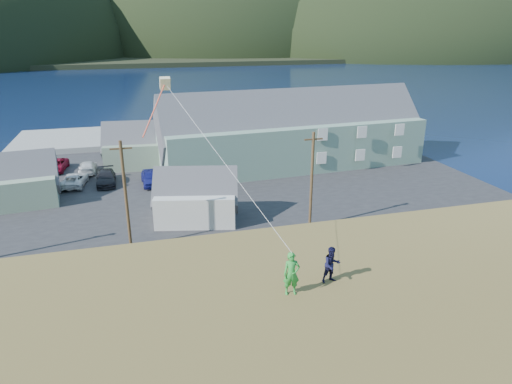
{
  "coord_description": "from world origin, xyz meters",
  "views": [
    {
      "loc": [
        -1.79,
        -32.38,
        16.68
      ],
      "look_at": [
        3.91,
        -11.56,
        8.8
      ],
      "focal_mm": 32.0,
      "sensor_mm": 36.0,
      "label": 1
    }
  ],
  "objects_px": {
    "shed_palegreen_near": "(11,182)",
    "lodge": "(293,131)",
    "wharf": "(106,138)",
    "kite_flyer_green": "(291,274)",
    "shed_white": "(196,197)",
    "kite_flyer_navy": "(332,265)",
    "shed_palegreen_far": "(145,145)"
  },
  "relations": [
    {
      "from": "shed_palegreen_near",
      "to": "kite_flyer_green",
      "type": "relative_size",
      "value": 5.42
    },
    {
      "from": "wharf",
      "to": "shed_white",
      "type": "bearing_deg",
      "value": -75.04
    },
    {
      "from": "wharf",
      "to": "shed_palegreen_near",
      "type": "height_order",
      "value": "shed_palegreen_near"
    },
    {
      "from": "wharf",
      "to": "kite_flyer_green",
      "type": "distance_m",
      "value": 59.68
    },
    {
      "from": "wharf",
      "to": "lodge",
      "type": "xyz_separation_m",
      "value": [
        23.24,
        -20.02,
        3.99
      ]
    },
    {
      "from": "wharf",
      "to": "shed_white",
      "type": "height_order",
      "value": "shed_white"
    },
    {
      "from": "shed_palegreen_near",
      "to": "shed_white",
      "type": "xyz_separation_m",
      "value": [
        16.86,
        -8.54,
        -0.08
      ]
    },
    {
      "from": "wharf",
      "to": "lodge",
      "type": "height_order",
      "value": "lodge"
    },
    {
      "from": "lodge",
      "to": "shed_white",
      "type": "height_order",
      "value": "lodge"
    },
    {
      "from": "lodge",
      "to": "kite_flyer_green",
      "type": "relative_size",
      "value": 19.6
    },
    {
      "from": "shed_palegreen_near",
      "to": "kite_flyer_navy",
      "type": "xyz_separation_m",
      "value": [
        18.93,
        -32.47,
        5.57
      ]
    },
    {
      "from": "shed_white",
      "to": "shed_palegreen_near",
      "type": "bearing_deg",
      "value": 166.1
    },
    {
      "from": "kite_flyer_green",
      "to": "kite_flyer_navy",
      "type": "height_order",
      "value": "kite_flyer_green"
    },
    {
      "from": "shed_palegreen_far",
      "to": "kite_flyer_navy",
      "type": "bearing_deg",
      "value": -77.32
    },
    {
      "from": "wharf",
      "to": "shed_white",
      "type": "distance_m",
      "value": 35.37
    },
    {
      "from": "shed_palegreen_near",
      "to": "lodge",
      "type": "bearing_deg",
      "value": 3.41
    },
    {
      "from": "shed_palegreen_far",
      "to": "shed_white",
      "type": "bearing_deg",
      "value": -74.05
    },
    {
      "from": "shed_white",
      "to": "kite_flyer_navy",
      "type": "distance_m",
      "value": 24.67
    },
    {
      "from": "shed_palegreen_far",
      "to": "kite_flyer_green",
      "type": "bearing_deg",
      "value": -79.74
    },
    {
      "from": "shed_palegreen_near",
      "to": "kite_flyer_navy",
      "type": "relative_size",
      "value": 6.18
    },
    {
      "from": "shed_white",
      "to": "kite_flyer_navy",
      "type": "xyz_separation_m",
      "value": [
        2.07,
        -23.92,
        5.65
      ]
    },
    {
      "from": "kite_flyer_navy",
      "to": "wharf",
      "type": "bearing_deg",
      "value": 96.19
    },
    {
      "from": "kite_flyer_navy",
      "to": "shed_palegreen_far",
      "type": "bearing_deg",
      "value": 92.86
    },
    {
      "from": "wharf",
      "to": "kite_flyer_green",
      "type": "bearing_deg",
      "value": -80.87
    },
    {
      "from": "shed_palegreen_near",
      "to": "kite_flyer_green",
      "type": "height_order",
      "value": "kite_flyer_green"
    },
    {
      "from": "kite_flyer_navy",
      "to": "lodge",
      "type": "bearing_deg",
      "value": 67.69
    },
    {
      "from": "lodge",
      "to": "shed_palegreen_near",
      "type": "bearing_deg",
      "value": -173.62
    },
    {
      "from": "wharf",
      "to": "kite_flyer_green",
      "type": "height_order",
      "value": "kite_flyer_green"
    },
    {
      "from": "shed_palegreen_far",
      "to": "kite_flyer_green",
      "type": "distance_m",
      "value": 43.8
    },
    {
      "from": "shed_palegreen_near",
      "to": "kite_flyer_navy",
      "type": "bearing_deg",
      "value": -66.52
    },
    {
      "from": "kite_flyer_green",
      "to": "shed_palegreen_far",
      "type": "bearing_deg",
      "value": 102.23
    },
    {
      "from": "wharf",
      "to": "shed_palegreen_near",
      "type": "distance_m",
      "value": 26.8
    }
  ]
}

